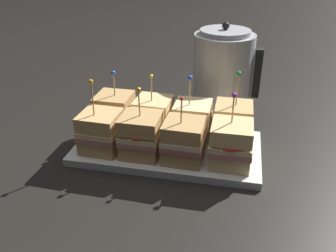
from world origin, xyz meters
TOP-DOWN VIEW (x-y plane):
  - ground_plane at (0.00, 0.00)m, footprint 6.00×6.00m
  - serving_platter at (0.00, 0.00)m, footprint 0.43×0.22m
  - sandwich_front_far_left at (-0.14, -0.05)m, footprint 0.09×0.09m
  - sandwich_front_center_left at (-0.05, -0.05)m, footprint 0.09×0.09m
  - sandwich_front_center_right at (0.05, -0.05)m, footprint 0.09×0.09m
  - sandwich_front_far_right at (0.15, -0.05)m, footprint 0.09×0.09m
  - sandwich_back_far_left at (-0.15, 0.05)m, footprint 0.09×0.09m
  - sandwich_back_center_left at (-0.05, 0.05)m, footprint 0.09×0.09m
  - sandwich_back_center_right at (0.05, 0.05)m, footprint 0.09×0.09m
  - sandwich_back_far_right at (0.15, 0.05)m, footprint 0.09×0.09m
  - kettle_steel at (0.10, 0.25)m, footprint 0.19×0.17m

SIDE VIEW (x-z plane):
  - ground_plane at x=0.00m, z-range 0.00..0.00m
  - serving_platter at x=0.00m, z-range 0.00..0.02m
  - sandwich_front_center_right at x=0.05m, z-range -0.01..0.14m
  - sandwich_back_center_left at x=-0.05m, z-range -0.01..0.14m
  - sandwich_front_far_left at x=-0.14m, z-range -0.02..0.15m
  - sandwich_back_center_right at x=0.05m, z-range -0.02..0.14m
  - sandwich_back_far_left at x=-0.15m, z-range -0.01..0.14m
  - sandwich_front_center_left at x=-0.05m, z-range -0.01..0.15m
  - sandwich_back_far_right at x=0.15m, z-range -0.02..0.15m
  - sandwich_front_far_right at x=0.15m, z-range -0.02..0.15m
  - kettle_steel at x=0.10m, z-range -0.01..0.25m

